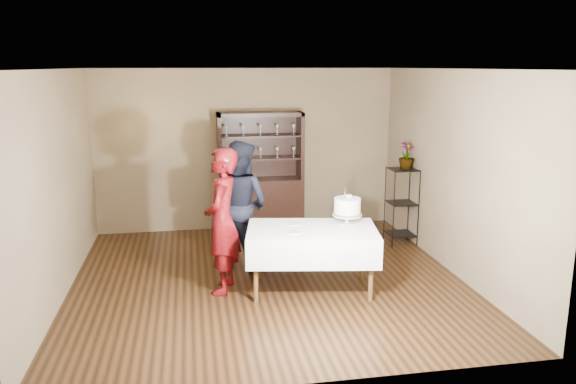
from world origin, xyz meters
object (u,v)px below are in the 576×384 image
plant_etagere (402,203)px  woman (222,221)px  cake_table (312,243)px  potted_plant (407,156)px  man (240,204)px  cake (347,208)px  china_hutch (261,192)px

plant_etagere → woman: 3.23m
cake_table → potted_plant: 2.55m
woman → potted_plant: bearing=130.9°
man → potted_plant: size_ratio=4.26×
potted_plant → cake: bearing=-132.9°
cake → china_hutch: bearing=107.3°
plant_etagere → cake: bearing=-131.8°
woman → cake: (1.57, -0.00, 0.10)m
cake_table → potted_plant: size_ratio=4.16×
man → potted_plant: 2.72m
man → plant_etagere: bearing=-127.0°
woman → cake: woman is taller
cake_table → china_hutch: bearing=96.3°
china_hutch → man: bearing=-106.8°
man → cake: size_ratio=3.42×
china_hutch → potted_plant: 2.48m
plant_etagere → cake_table: (-1.79, -1.61, -0.05)m
cake → cake_table: bearing=-162.4°
plant_etagere → woman: (-2.87, -1.45, 0.24)m
plant_etagere → cake_table: size_ratio=0.70×
potted_plant → china_hutch: bearing=153.3°
man → cake: bearing=-174.1°
potted_plant → plant_etagere: bearing=158.6°
china_hutch → cake_table: china_hutch is taller
man → potted_plant: bearing=-127.5°
plant_etagere → cake_table: bearing=-138.0°
cake_table → man: 1.32m
china_hutch → man: china_hutch is taller
cake_table → potted_plant: bearing=41.1°
man → cake: man is taller
woman → china_hutch: bearing=177.1°
china_hutch → cake_table: (0.29, -2.66, -0.06)m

